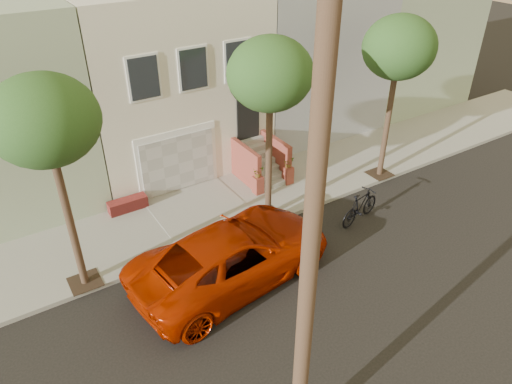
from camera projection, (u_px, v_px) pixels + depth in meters
ground at (313, 294)px, 13.85m from camera, size 90.00×90.00×0.00m
sidewalk at (224, 206)px, 17.64m from camera, size 40.00×3.70×0.15m
house_row at (153, 70)px, 19.92m from camera, size 33.10×11.70×7.00m
tree_left at (45, 122)px, 11.35m from camera, size 2.70×2.57×6.30m
tree_mid at (270, 75)px, 14.31m from camera, size 2.70×2.57×6.30m
tree_right at (399, 49)px, 16.81m from camera, size 2.70×2.57×6.30m
pickup_truck at (233, 255)px, 13.99m from camera, size 6.59×3.67×1.74m
motorcycle at (360, 207)px, 16.65m from camera, size 2.06×0.97×1.20m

